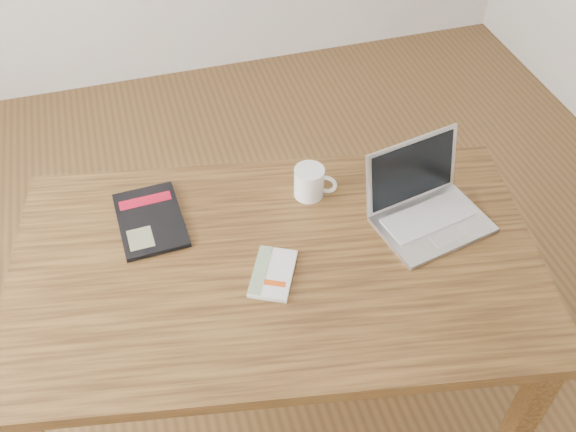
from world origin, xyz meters
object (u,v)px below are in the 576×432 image
object	(u,v)px
coffee_mug	(310,182)
desk	(277,280)
black_guidebook	(150,220)
white_guidebook	(273,274)
laptop	(425,205)

from	to	relation	value
coffee_mug	desk	bearing A→B (deg)	-98.65
desk	black_guidebook	distance (m)	0.41
desk	white_guidebook	size ratio (longest dim) A/B	7.79
black_guidebook	desk	bearing A→B (deg)	-40.84
desk	coffee_mug	distance (m)	0.31
white_guidebook	laptop	size ratio (longest dim) A/B	0.57
desk	black_guidebook	world-z (taller)	black_guidebook
black_guidebook	coffee_mug	distance (m)	0.48
white_guidebook	laptop	world-z (taller)	laptop
white_guidebook	black_guidebook	size ratio (longest dim) A/B	0.73
desk	coffee_mug	world-z (taller)	coffee_mug
white_guidebook	black_guidebook	distance (m)	0.41
black_guidebook	white_guidebook	bearing A→B (deg)	-48.22
black_guidebook	laptop	size ratio (longest dim) A/B	0.79
desk	white_guidebook	bearing A→B (deg)	-106.46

